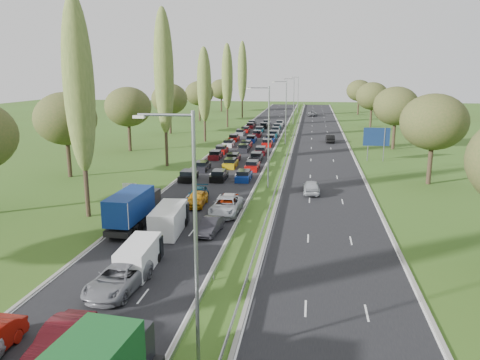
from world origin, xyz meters
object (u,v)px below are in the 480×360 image
at_px(white_van_front, 140,255).
at_px(white_van_rear, 170,219).
at_px(info_sign, 130,190).
at_px(direction_sign, 376,138).
at_px(blue_lorry, 134,208).

distance_m(white_van_front, white_van_rear, 7.99).
distance_m(white_van_front, info_sign, 17.92).
relative_size(white_van_rear, direction_sign, 1.09).
xyz_separation_m(blue_lorry, info_sign, (-3.58, 7.88, -0.44)).
height_order(blue_lorry, direction_sign, direction_sign).
bearing_deg(white_van_front, direction_sign, 61.08).
xyz_separation_m(blue_lorry, white_van_rear, (3.39, -0.52, -0.65)).
xyz_separation_m(info_sign, direction_sign, (28.80, 28.40, 2.20)).
height_order(white_van_front, info_sign, info_sign).
distance_m(blue_lorry, direction_sign, 44.21).
relative_size(blue_lorry, direction_sign, 1.57).
relative_size(blue_lorry, info_sign, 3.90).
bearing_deg(white_van_rear, blue_lorry, 167.54).
bearing_deg(white_van_front, info_sign, 110.72).
distance_m(blue_lorry, info_sign, 8.66).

